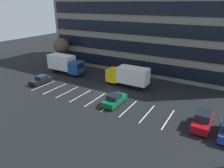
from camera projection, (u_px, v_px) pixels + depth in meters
name	position (u px, v px, depth m)	size (l,w,h in m)	color
ground_plane	(105.00, 94.00, 33.56)	(120.00, 120.00, 0.00)	black
office_building	(149.00, 26.00, 44.63)	(41.56, 13.92, 18.00)	slate
lot_markings	(95.00, 100.00, 31.44)	(22.54, 5.40, 0.01)	silver
box_truck_blue	(65.00, 63.00, 42.52)	(8.03, 2.66, 3.72)	#194799
box_truck_yellow	(128.00, 75.00, 35.81)	(7.64, 2.53, 3.54)	yellow
suv_maroon	(202.00, 120.00, 24.09)	(1.85, 4.36, 1.97)	maroon
sedan_forest	(115.00, 100.00, 29.74)	(1.85, 4.42, 1.58)	#0C5933
sedan_black	(41.00, 80.00, 37.57)	(1.71, 4.08, 1.46)	black
bare_tree	(61.00, 46.00, 46.74)	(3.41, 3.41, 6.39)	#473323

